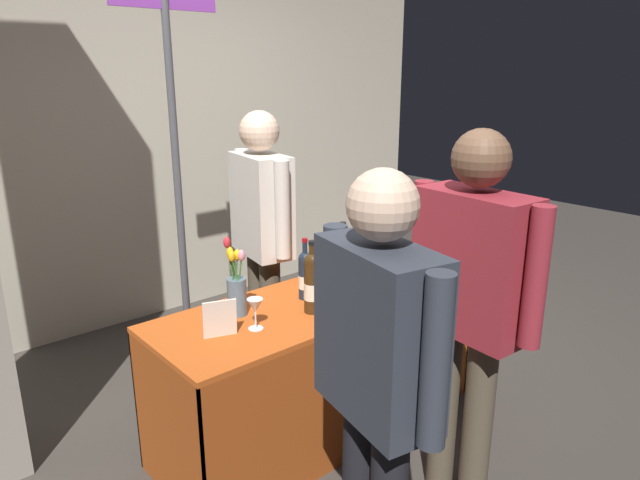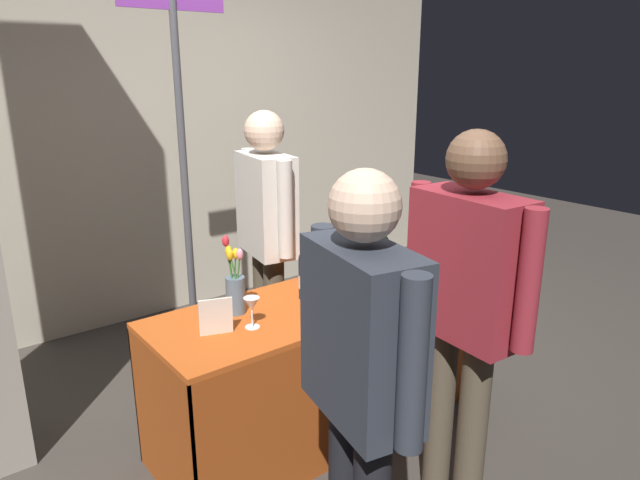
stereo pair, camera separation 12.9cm
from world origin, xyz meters
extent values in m
plane|color=#38332D|center=(0.00, 0.00, 0.00)|extent=(12.00, 12.00, 0.00)
cube|color=#B2A893|center=(0.00, 1.98, 1.34)|extent=(5.44, 0.12, 2.68)
cube|color=#B74C19|center=(0.00, 0.00, 0.71)|extent=(1.70, 0.61, 0.02)
cube|color=#963E14|center=(0.00, -0.30, 0.35)|extent=(1.70, 0.01, 0.70)
cube|color=#963E14|center=(0.00, 0.30, 0.35)|extent=(1.70, 0.01, 0.70)
cube|color=#963E14|center=(-0.84, 0.00, 0.35)|extent=(0.01, 0.61, 0.70)
cube|color=#963E14|center=(0.84, 0.00, 0.35)|extent=(0.01, 0.61, 0.70)
cylinder|color=black|center=(0.41, 0.00, 0.83)|extent=(0.08, 0.08, 0.21)
sphere|color=black|center=(0.41, 0.00, 0.94)|extent=(0.08, 0.08, 0.08)
cylinder|color=black|center=(0.41, 0.00, 0.97)|extent=(0.03, 0.03, 0.08)
cylinder|color=maroon|center=(0.41, 0.00, 1.02)|extent=(0.03, 0.03, 0.02)
cylinder|color=beige|center=(0.41, 0.00, 0.81)|extent=(0.08, 0.08, 0.07)
cylinder|color=#192333|center=(-0.05, 0.05, 0.82)|extent=(0.06, 0.06, 0.21)
sphere|color=#192333|center=(-0.05, 0.05, 0.93)|extent=(0.06, 0.06, 0.06)
cylinder|color=#192333|center=(-0.05, 0.05, 0.97)|extent=(0.02, 0.02, 0.08)
cylinder|color=maroon|center=(-0.05, 0.05, 1.02)|extent=(0.03, 0.03, 0.02)
cylinder|color=beige|center=(-0.05, 0.05, 0.81)|extent=(0.07, 0.07, 0.07)
cylinder|color=#192333|center=(0.21, 0.06, 0.84)|extent=(0.07, 0.07, 0.24)
sphere|color=#192333|center=(0.21, 0.06, 0.96)|extent=(0.06, 0.06, 0.06)
cylinder|color=#192333|center=(0.21, 0.06, 1.00)|extent=(0.03, 0.03, 0.08)
cylinder|color=black|center=(0.21, 0.06, 1.05)|extent=(0.03, 0.03, 0.02)
cylinder|color=beige|center=(0.21, 0.06, 0.82)|extent=(0.07, 0.07, 0.08)
cylinder|color=#192333|center=(0.30, -0.09, 0.84)|extent=(0.07, 0.07, 0.23)
sphere|color=#192333|center=(0.30, -0.09, 0.95)|extent=(0.07, 0.07, 0.07)
cylinder|color=#192333|center=(0.30, -0.09, 0.99)|extent=(0.03, 0.03, 0.08)
cylinder|color=maroon|center=(0.30, -0.09, 1.04)|extent=(0.03, 0.03, 0.02)
cylinder|color=beige|center=(0.30, -0.09, 0.82)|extent=(0.07, 0.07, 0.07)
cylinder|color=#38230F|center=(0.46, 0.12, 0.82)|extent=(0.08, 0.08, 0.20)
sphere|color=#38230F|center=(0.46, 0.12, 0.92)|extent=(0.07, 0.07, 0.07)
cylinder|color=#38230F|center=(0.46, 0.12, 0.96)|extent=(0.03, 0.03, 0.08)
cylinder|color=#B7932D|center=(0.46, 0.12, 1.01)|extent=(0.03, 0.03, 0.02)
cylinder|color=beige|center=(0.46, 0.12, 0.81)|extent=(0.08, 0.08, 0.06)
cylinder|color=#38230F|center=(-0.13, -0.10, 0.84)|extent=(0.08, 0.08, 0.25)
sphere|color=#38230F|center=(-0.13, -0.10, 0.97)|extent=(0.08, 0.08, 0.08)
cylinder|color=#38230F|center=(-0.13, -0.10, 1.01)|extent=(0.03, 0.03, 0.08)
cylinder|color=black|center=(-0.13, -0.10, 1.06)|extent=(0.04, 0.04, 0.02)
cylinder|color=beige|center=(-0.13, -0.10, 0.83)|extent=(0.08, 0.08, 0.08)
cylinder|color=silver|center=(-0.43, -0.07, 0.72)|extent=(0.07, 0.07, 0.00)
cylinder|color=silver|center=(-0.43, -0.07, 0.76)|extent=(0.01, 0.01, 0.08)
cone|color=silver|center=(-0.43, -0.07, 0.83)|extent=(0.07, 0.07, 0.06)
cylinder|color=silver|center=(0.62, -0.20, 0.72)|extent=(0.07, 0.07, 0.00)
cylinder|color=silver|center=(0.62, -0.20, 0.76)|extent=(0.01, 0.01, 0.07)
cone|color=silver|center=(0.62, -0.20, 0.82)|extent=(0.08, 0.08, 0.07)
cylinder|color=silver|center=(0.51, 0.21, 0.72)|extent=(0.07, 0.07, 0.00)
cylinder|color=silver|center=(0.51, 0.21, 0.76)|extent=(0.01, 0.01, 0.07)
cone|color=silver|center=(0.51, 0.21, 0.82)|extent=(0.06, 0.06, 0.06)
cylinder|color=#590C19|center=(0.51, 0.21, 0.81)|extent=(0.03, 0.03, 0.01)
cylinder|color=slate|center=(-0.41, 0.11, 0.81)|extent=(0.09, 0.09, 0.17)
cylinder|color=#38722D|center=(-0.41, 0.11, 0.91)|extent=(0.02, 0.02, 0.20)
ellipsoid|color=gold|center=(-0.40, 0.10, 1.01)|extent=(0.03, 0.03, 0.05)
cylinder|color=#38722D|center=(-0.40, 0.09, 0.91)|extent=(0.02, 0.03, 0.20)
ellipsoid|color=pink|center=(-0.39, 0.08, 1.01)|extent=(0.03, 0.03, 0.05)
cylinder|color=#38722D|center=(-0.42, 0.11, 0.92)|extent=(0.02, 0.02, 0.21)
ellipsoid|color=gold|center=(-0.43, 0.11, 1.02)|extent=(0.03, 0.03, 0.05)
cylinder|color=#38722D|center=(-0.42, 0.08, 0.91)|extent=(0.04, 0.03, 0.20)
ellipsoid|color=gold|center=(-0.43, 0.09, 1.01)|extent=(0.03, 0.03, 0.05)
cylinder|color=#38722D|center=(-0.43, 0.11, 0.94)|extent=(0.02, 0.04, 0.26)
ellipsoid|color=red|center=(-0.44, 0.12, 1.07)|extent=(0.03, 0.03, 0.05)
cube|color=silver|center=(-0.59, -0.04, 0.80)|extent=(0.14, 0.07, 0.17)
cylinder|color=#4C4233|center=(0.09, 0.67, 0.40)|extent=(0.12, 0.12, 0.79)
cylinder|color=#4C4233|center=(0.07, 0.51, 0.40)|extent=(0.12, 0.12, 0.79)
cube|color=beige|center=(0.08, 0.59, 1.08)|extent=(0.28, 0.44, 0.56)
sphere|color=beige|center=(0.08, 0.59, 1.48)|extent=(0.22, 0.22, 0.22)
cylinder|color=beige|center=(0.12, 0.84, 1.10)|extent=(0.08, 0.08, 0.52)
cylinder|color=beige|center=(0.04, 0.34, 1.10)|extent=(0.08, 0.08, 0.52)
cylinder|color=#4C4233|center=(0.10, -0.86, 0.40)|extent=(0.12, 0.12, 0.80)
cylinder|color=#4C4233|center=(0.12, -0.69, 0.40)|extent=(0.12, 0.12, 0.80)
cube|color=maroon|center=(0.11, -0.78, 1.08)|extent=(0.24, 0.47, 0.56)
sphere|color=brown|center=(0.11, -0.78, 1.49)|extent=(0.22, 0.22, 0.22)
cylinder|color=maroon|center=(0.09, -1.05, 1.10)|extent=(0.08, 0.08, 0.52)
cylinder|color=maroon|center=(0.13, -0.50, 1.10)|extent=(0.08, 0.08, 0.52)
cube|color=#2D333D|center=(-0.54, -0.90, 1.04)|extent=(0.29, 0.46, 0.54)
sphere|color=beige|center=(-0.54, -0.90, 1.44)|extent=(0.21, 0.21, 0.21)
cylinder|color=#2D333D|center=(-0.59, -1.15, 1.06)|extent=(0.08, 0.08, 0.50)
cylinder|color=#2D333D|center=(-0.49, -0.64, 1.06)|extent=(0.08, 0.08, 0.50)
cylinder|color=#47474C|center=(-0.21, 1.00, 1.15)|extent=(0.04, 0.04, 2.31)
camera|label=1|loc=(-1.70, -1.96, 1.80)|focal=32.07mm
camera|label=2|loc=(-1.60, -2.05, 1.80)|focal=32.07mm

